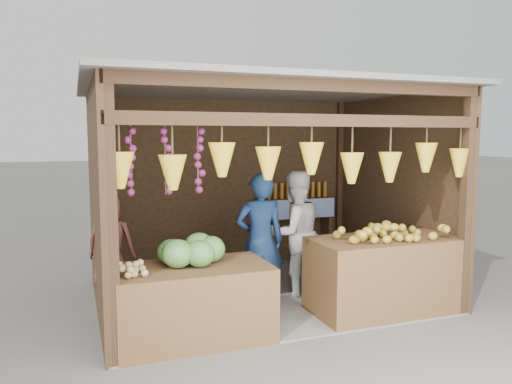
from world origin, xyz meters
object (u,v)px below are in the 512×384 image
at_px(counter_left, 193,303).
at_px(man_standing, 260,241).
at_px(woman_standing, 295,233).
at_px(counter_right, 385,275).
at_px(vendor_seated, 111,243).

bearing_deg(counter_left, man_standing, 34.34).
bearing_deg(counter_left, woman_standing, 31.47).
bearing_deg(counter_left, counter_right, 0.37).
distance_m(counter_right, man_standing, 1.51).
height_order(man_standing, vendor_seated, man_standing).
relative_size(counter_right, man_standing, 1.07).
distance_m(man_standing, woman_standing, 0.65).
distance_m(counter_left, counter_right, 2.28).
relative_size(counter_right, vendor_seated, 1.56).
bearing_deg(man_standing, counter_left, 43.25).
xyz_separation_m(counter_right, woman_standing, (-0.73, 0.94, 0.37)).
relative_size(counter_left, vendor_seated, 1.40).
bearing_deg(man_standing, woman_standing, -144.78).
relative_size(counter_right, woman_standing, 1.07).
relative_size(woman_standing, vendor_seated, 1.46).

